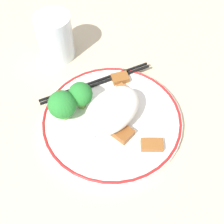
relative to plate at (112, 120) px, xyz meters
name	(u,v)px	position (x,y,z in m)	size (l,w,h in m)	color
ground_plane	(112,122)	(0.00, 0.00, -0.01)	(3.00, 3.00, 0.00)	#C6B28E
plate	(112,120)	(0.00, 0.00, 0.00)	(0.25, 0.25, 0.01)	white
rice_mound	(113,110)	(0.00, 0.00, 0.03)	(0.12, 0.08, 0.05)	white
broccoli_back_left	(80,94)	(-0.01, 0.06, 0.04)	(0.04, 0.04, 0.06)	#72AD4C
broccoli_back_center	(62,105)	(-0.05, 0.07, 0.04)	(0.05, 0.05, 0.06)	#72AD4C
meat_near_front	(95,127)	(-0.03, 0.01, 0.01)	(0.03, 0.03, 0.01)	#995B28
meat_near_left	(126,104)	(0.04, 0.00, 0.01)	(0.04, 0.04, 0.01)	brown
meat_near_right	(152,145)	(0.00, -0.09, 0.01)	(0.04, 0.04, 0.01)	brown
meat_near_back	(123,133)	(-0.01, -0.04, 0.01)	(0.03, 0.03, 0.01)	brown
meat_on_rice_edge	(119,92)	(0.05, 0.03, 0.01)	(0.03, 0.02, 0.01)	#995B28
meat_mid_left	(120,78)	(0.08, 0.05, 0.01)	(0.04, 0.04, 0.01)	brown
chopsticks	(96,83)	(0.04, 0.08, 0.01)	(0.21, 0.11, 0.01)	black
drinking_glass	(55,37)	(0.06, 0.20, 0.04)	(0.07, 0.07, 0.10)	silver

